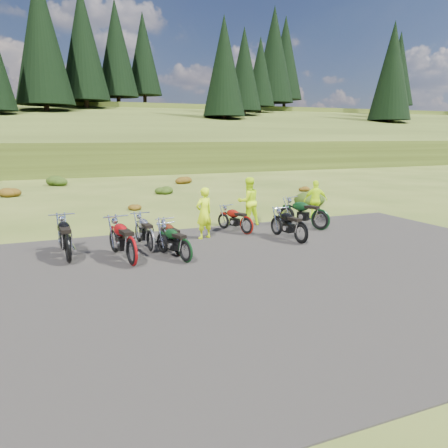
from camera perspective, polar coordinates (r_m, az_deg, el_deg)
name	(u,v)px	position (r m, az deg, el deg)	size (l,w,h in m)	color
ground	(208,257)	(12.98, -2.10, -4.35)	(300.00, 300.00, 0.00)	#3C4B19
gravel_pad	(236,277)	(11.21, 1.53, -6.92)	(20.00, 12.00, 0.04)	black
hill_slope	(76,163)	(61.96, -18.75, 7.57)	(300.00, 46.00, 3.00)	#364216
hill_plateau	(58,150)	(121.83, -20.87, 9.03)	(300.00, 90.00, 9.17)	#364216
conifer_22	(41,36)	(69.00, -22.77, 21.66)	(7.92, 7.92, 20.00)	black
conifer_23	(83,43)	(75.37, -17.94, 21.57)	(7.48, 7.48, 19.00)	black
conifer_24	(116,48)	(82.13, -13.90, 21.38)	(7.04, 7.04, 18.00)	black
conifer_25	(143,54)	(89.16, -10.49, 21.02)	(6.60, 6.60, 17.00)	black
conifer_26	(224,66)	(66.52, 0.02, 19.94)	(6.16, 6.16, 16.00)	black
conifer_27	(244,69)	(74.46, 2.65, 19.55)	(5.72, 5.72, 15.00)	black
conifer_28	(260,72)	(82.51, 4.77, 19.21)	(5.28, 5.28, 14.00)	black
conifer_29	(274,55)	(91.18, 6.55, 21.11)	(7.92, 7.92, 20.00)	black
conifer_30	(285,58)	(99.36, 7.99, 20.67)	(7.48, 7.48, 19.00)	black
conifer_31	(392,71)	(82.12, 21.10, 18.15)	(7.04, 7.04, 18.00)	black
conifer_32	(394,73)	(90.62, 21.29, 17.88)	(6.60, 6.60, 17.00)	black
conifer_33	(395,75)	(99.12, 21.45, 17.65)	(6.16, 6.16, 16.00)	black
conifer_34	(396,77)	(107.63, 21.58, 17.46)	(5.72, 5.72, 15.00)	black
conifer_35	(397,78)	(116.13, 21.70, 17.29)	(5.28, 5.28, 14.00)	black
conifer_36	(399,69)	(124.95, 21.88, 18.30)	(7.92, 7.92, 20.00)	black
shrub_2	(9,191)	(28.53, -26.25, 3.92)	(1.30, 1.30, 0.77)	#652D0C
shrub_3	(58,179)	(33.76, -20.84, 5.47)	(1.56, 1.56, 0.92)	#1D380E
shrub_4	(133,206)	(21.53, -11.77, 2.37)	(0.77, 0.77, 0.45)	#652D0C
shrub_5	(163,189)	(27.28, -7.93, 4.53)	(1.03, 1.03, 0.61)	#1D380E
shrub_6	(183,179)	(33.13, -5.43, 5.93)	(1.30, 1.30, 0.77)	#652D0C
shrub_7	(311,197)	(22.88, 11.24, 3.51)	(1.56, 1.56, 0.92)	#1D380E
shrub_8	(302,188)	(28.88, 10.17, 4.69)	(0.77, 0.77, 0.45)	#652D0C
motorcycle_0	(69,264)	(13.04, -19.56, -4.96)	(2.34, 0.78, 1.22)	black
motorcycle_1	(132,267)	(12.30, -11.87, -5.49)	(2.33, 0.78, 1.22)	maroon
motorcycle_2	(186,263)	(12.40, -5.01, -5.15)	(1.92, 0.64, 1.00)	black
motorcycle_3	(151,253)	(13.62, -9.47, -3.74)	(2.06, 0.69, 1.08)	#A4A4A8
motorcycle_4	(179,257)	(13.09, -5.95, -4.27)	(1.89, 0.63, 0.99)	#4E190D
motorcycle_5	(301,244)	(14.69, 9.97, -2.65)	(2.06, 0.69, 1.08)	black
motorcycle_6	(247,235)	(15.84, 2.97, -1.46)	(1.87, 0.62, 0.98)	maroon
motorcycle_7	(320,231)	(16.93, 12.42, -0.88)	(2.27, 0.76, 1.19)	black
person_middle	(204,214)	(15.05, -2.62, 1.31)	(0.65, 0.43, 1.78)	#BFE90C
person_right_a	(248,202)	(17.35, 3.19, 2.88)	(0.93, 0.72, 1.91)	#BFE90C
person_right_b	(316,201)	(18.79, 11.87, 2.96)	(0.99, 0.41, 1.68)	#BFE90C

